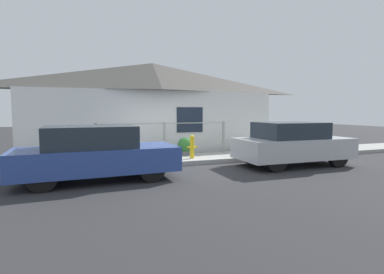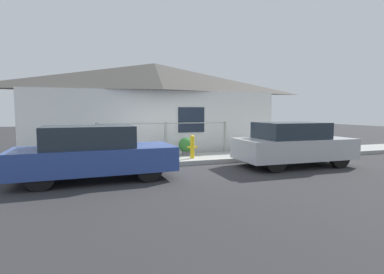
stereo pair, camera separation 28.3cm
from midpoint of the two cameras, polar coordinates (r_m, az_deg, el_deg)
ground_plane at (r=9.58m, az=-3.49°, el=-5.62°), size 60.00×60.00×0.00m
sidewalk at (r=10.40m, az=-4.92°, el=-4.38°), size 24.00×1.75×0.15m
house at (r=12.67m, az=-8.04°, el=10.34°), size 10.35×2.23×3.74m
fence at (r=11.00m, az=-5.97°, el=0.00°), size 4.90×0.10×1.21m
car_left at (r=7.94m, az=-18.84°, el=-2.99°), size 3.99×1.72×1.39m
car_right at (r=10.11m, az=17.80°, el=-1.25°), size 3.71×1.75×1.40m
fire_hydrant at (r=10.22m, az=-0.77°, el=-1.74°), size 0.34×0.15×0.80m
potted_plant_near_hydrant at (r=10.98m, az=-2.05°, el=-1.64°), size 0.55×0.55×0.65m
potted_plant_by_fence at (r=10.17m, az=-18.45°, el=-2.77°), size 0.42×0.42×0.53m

